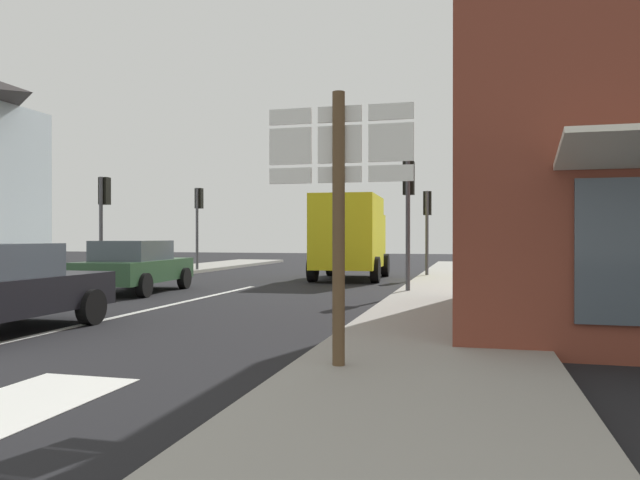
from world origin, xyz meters
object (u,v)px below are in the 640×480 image
at_px(sedan_far, 136,266).
at_px(traffic_light_near_right, 408,196).
at_px(traffic_light_near_left, 104,205).
at_px(route_sign_post, 339,199).
at_px(delivery_truck, 350,235).
at_px(traffic_light_far_left, 198,210).
at_px(traffic_light_far_right, 427,214).

xyz_separation_m(sedan_far, traffic_light_near_right, (7.56, 1.17, 1.92)).
xyz_separation_m(sedan_far, traffic_light_near_left, (-2.57, 2.27, 1.86)).
distance_m(route_sign_post, traffic_light_near_left, 15.02).
bearing_deg(route_sign_post, sedan_far, 132.32).
relative_size(sedan_far, delivery_truck, 0.85).
height_order(traffic_light_near_left, traffic_light_near_right, traffic_light_near_right).
bearing_deg(traffic_light_far_left, traffic_light_near_left, -90.00).
height_order(traffic_light_near_right, traffic_light_far_right, traffic_light_near_right).
xyz_separation_m(traffic_light_near_left, traffic_light_near_right, (10.12, -1.10, 0.06)).
bearing_deg(sedan_far, route_sign_post, -47.68).
relative_size(sedan_far, traffic_light_far_right, 1.31).
bearing_deg(route_sign_post, delivery_truck, 101.02).
height_order(delivery_truck, traffic_light_near_right, traffic_light_near_right).
bearing_deg(traffic_light_far_left, delivery_truck, -19.79).
distance_m(route_sign_post, traffic_light_far_left, 20.69).
bearing_deg(delivery_truck, traffic_light_near_left, -149.42).
xyz_separation_m(traffic_light_near_right, traffic_light_far_left, (-10.12, 8.14, 0.09)).
height_order(delivery_truck, traffic_light_far_right, traffic_light_far_right).
height_order(sedan_far, traffic_light_near_left, traffic_light_near_left).
relative_size(route_sign_post, traffic_light_far_left, 0.86).
distance_m(traffic_light_near_left, traffic_light_far_right, 11.59).
relative_size(delivery_truck, traffic_light_far_left, 1.36).
bearing_deg(sedan_far, traffic_light_near_left, 138.51).
xyz_separation_m(route_sign_post, traffic_light_far_left, (-10.37, 17.89, 0.76)).
bearing_deg(traffic_light_far_right, traffic_light_near_left, -150.86).
height_order(sedan_far, delivery_truck, delivery_truck).
distance_m(route_sign_post, traffic_light_far_right, 16.50).
height_order(delivery_truck, traffic_light_far_left, traffic_light_far_left).
bearing_deg(sedan_far, delivery_truck, 53.92).
distance_m(sedan_far, route_sign_post, 11.66).
bearing_deg(delivery_truck, traffic_light_far_left, 160.21).
bearing_deg(traffic_light_near_right, sedan_far, -171.17).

